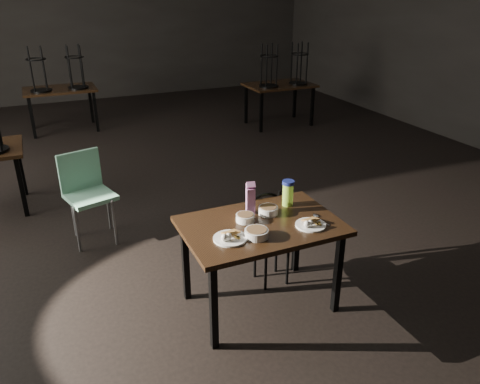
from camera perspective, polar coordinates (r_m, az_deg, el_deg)
name	(u,v)px	position (r m, az deg, el deg)	size (l,w,h in m)	color
main_table	(261,233)	(3.62, 2.57, -4.96)	(1.20, 0.80, 0.75)	black
plate_left	(230,237)	(3.36, -1.23, -5.49)	(0.24, 0.24, 0.08)	white
plate_right	(311,224)	(3.58, 8.61, -3.82)	(0.23, 0.23, 0.08)	white
bowl_near	(245,217)	(3.60, 0.64, -3.13)	(0.14, 0.14, 0.06)	white
bowl_far	(268,210)	(3.72, 3.46, -2.21)	(0.15, 0.15, 0.06)	white
bowl_big	(256,233)	(3.38, 2.02, -5.02)	(0.17, 0.17, 0.06)	white
juice_carton	(251,199)	(3.69, 1.29, -0.82)	(0.08, 0.08, 0.27)	#921A77
water_bottle	(288,193)	(3.84, 5.86, -0.09)	(0.11, 0.11, 0.22)	#B3F247
spoon	(317,216)	(3.72, 9.37, -2.95)	(0.05, 0.21, 0.01)	silver
bentwood_chair	(269,231)	(4.06, 3.54, -4.75)	(0.38, 0.38, 0.79)	black
school_chair	(87,189)	(4.91, -18.19, 0.38)	(0.52, 0.52, 0.91)	#80C7A2
bg_table_right	(281,84)	(8.69, 4.96, 12.95)	(1.20, 0.80, 1.48)	black
bg_table_far	(60,89)	(8.86, -21.14, 11.67)	(1.20, 0.80, 1.48)	black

